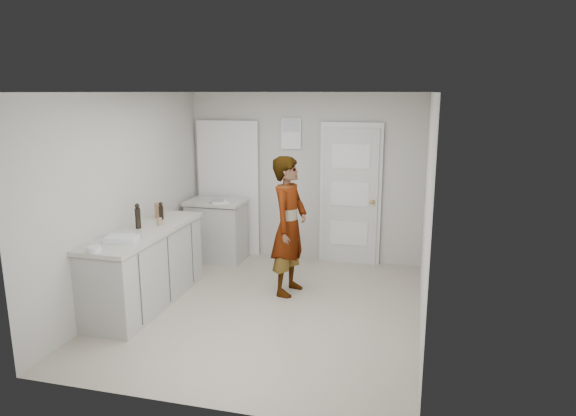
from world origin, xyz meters
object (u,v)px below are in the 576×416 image
(oil_cruet_a, at_px, (161,211))
(cake_mix_box, at_px, (160,210))
(spice_jar, at_px, (160,221))
(egg_bowl, at_px, (94,249))
(person, at_px, (289,226))
(oil_cruet_b, at_px, (138,216))
(baking_dish, at_px, (122,239))

(oil_cruet_a, bearing_deg, cake_mix_box, 129.36)
(spice_jar, bearing_deg, egg_bowl, -96.36)
(oil_cruet_a, bearing_deg, egg_bowl, -90.37)
(spice_jar, distance_m, oil_cruet_a, 0.30)
(spice_jar, relative_size, egg_bowl, 0.63)
(spice_jar, bearing_deg, cake_mix_box, 117.78)
(egg_bowl, bearing_deg, person, 46.01)
(cake_mix_box, relative_size, oil_cruet_b, 0.63)
(person, xyz_separation_m, oil_cruet_a, (-1.60, -0.27, 0.16))
(cake_mix_box, relative_size, baking_dish, 0.52)
(oil_cruet_a, xyz_separation_m, egg_bowl, (-0.01, -1.40, -0.08))
(oil_cruet_b, xyz_separation_m, egg_bowl, (0.04, -0.93, -0.12))
(cake_mix_box, bearing_deg, egg_bowl, -77.67)
(person, relative_size, egg_bowl, 12.37)
(cake_mix_box, distance_m, baking_dish, 1.08)
(cake_mix_box, xyz_separation_m, spice_jar, (0.18, -0.34, -0.05))
(cake_mix_box, relative_size, spice_jar, 2.13)
(person, relative_size, spice_jar, 19.58)
(person, relative_size, oil_cruet_b, 5.78)
(person, xyz_separation_m, cake_mix_box, (-1.67, -0.19, 0.15))
(spice_jar, xyz_separation_m, egg_bowl, (-0.13, -1.13, -0.02))
(person, bearing_deg, baking_dish, 138.93)
(cake_mix_box, xyz_separation_m, baking_dish, (0.12, -1.08, -0.07))
(oil_cruet_a, height_order, egg_bowl, oil_cruet_a)
(person, bearing_deg, cake_mix_box, 106.20)
(person, bearing_deg, egg_bowl, 145.54)
(baking_dish, bearing_deg, egg_bowl, -99.25)
(oil_cruet_a, relative_size, baking_dish, 0.61)
(person, xyz_separation_m, egg_bowl, (-1.61, -1.67, 0.08))
(oil_cruet_a, distance_m, oil_cruet_b, 0.47)
(spice_jar, height_order, egg_bowl, spice_jar)
(person, distance_m, oil_cruet_b, 1.82)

